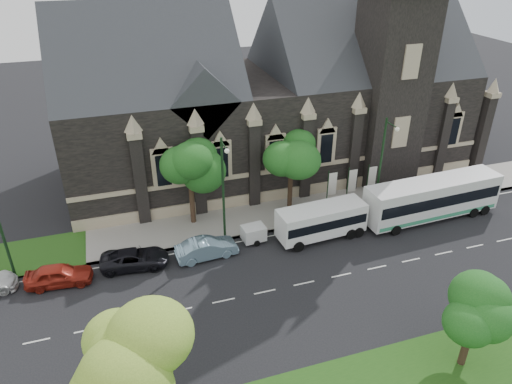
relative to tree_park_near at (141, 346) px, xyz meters
name	(u,v)px	position (x,y,z in m)	size (l,w,h in m)	color
ground	(304,283)	(11.77, 8.77, -6.42)	(160.00, 160.00, 0.00)	black
sidewalk	(262,217)	(11.77, 18.27, -6.34)	(80.00, 5.00, 0.15)	gray
museum	(282,94)	(16.89, 27.55, 1.75)	(40.00, 17.70, 29.90)	black
tree_park_near	(141,346)	(0.00, 0.00, 0.00)	(4.42, 4.42, 8.56)	black
tree_park_east	(479,300)	(17.95, -0.55, -1.80)	(3.40, 3.40, 6.28)	black
tree_walk_right	(293,148)	(14.98, 19.48, -0.60)	(4.08, 4.08, 7.80)	black
tree_walk_left	(191,162)	(5.97, 19.47, -0.68)	(3.91, 3.91, 7.64)	black
street_lamp_near	(382,162)	(21.77, 15.86, -1.30)	(0.36, 1.88, 9.00)	#163118
street_lamp_mid	(224,185)	(7.77, 15.86, -1.30)	(0.36, 1.88, 9.00)	#163118
banner_flag_left	(331,186)	(18.06, 17.77, -4.03)	(0.90, 0.10, 4.00)	#163118
banner_flag_center	(351,183)	(20.06, 17.77, -4.03)	(0.90, 0.10, 4.00)	#163118
banner_flag_right	(370,180)	(22.06, 17.77, -4.03)	(0.90, 0.10, 4.00)	#163118
tour_coach	(432,198)	(25.90, 13.72, -4.42)	(12.68, 3.34, 3.67)	silver
shuttle_bus	(322,220)	(15.42, 13.89, -4.76)	(7.54, 3.02, 2.85)	white
box_trailer	(254,233)	(9.91, 14.97, -5.61)	(2.72, 1.60, 1.43)	silver
sedan	(207,248)	(5.80, 14.09, -5.62)	(1.68, 4.82, 1.59)	#7B9CB1
car_far_red	(59,275)	(-4.99, 14.15, -5.63)	(1.86, 4.63, 1.58)	maroon
car_far_black	(135,259)	(0.36, 14.58, -5.71)	(2.34, 5.07, 1.41)	black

